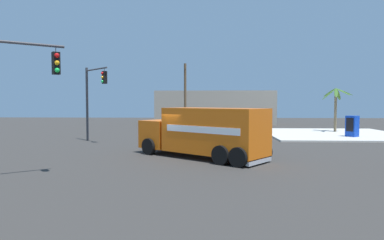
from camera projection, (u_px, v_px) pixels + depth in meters
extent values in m
plane|color=#33302D|center=(182.00, 156.00, 20.62)|extent=(100.00, 100.00, 0.00)
cube|color=beige|center=(333.00, 134.00, 33.78)|extent=(12.83, 12.83, 0.14)
cube|color=orange|center=(214.00, 131.00, 19.32)|extent=(6.12, 5.49, 2.51)
cube|color=orange|center=(163.00, 134.00, 21.94)|extent=(2.97, 3.06, 1.70)
cube|color=black|center=(153.00, 128.00, 22.48)|extent=(1.30, 1.64, 0.88)
cube|color=#B2B2B7|center=(259.00, 161.00, 17.57)|extent=(1.57, 1.95, 0.21)
cube|color=white|center=(200.00, 130.00, 18.39)|extent=(3.92, 3.03, 0.36)
cube|color=white|center=(226.00, 127.00, 20.24)|extent=(3.92, 3.03, 0.36)
cylinder|color=black|center=(149.00, 147.00, 21.00)|extent=(0.96, 0.83, 1.00)
cylinder|color=black|center=(177.00, 143.00, 22.90)|extent=(0.96, 0.83, 1.00)
cylinder|color=black|center=(221.00, 155.00, 17.57)|extent=(0.96, 0.83, 1.00)
cylinder|color=black|center=(246.00, 150.00, 19.47)|extent=(0.96, 0.83, 1.00)
cylinder|color=black|center=(238.00, 157.00, 16.90)|extent=(0.96, 0.83, 1.00)
cylinder|color=black|center=(263.00, 152.00, 18.79)|extent=(0.96, 0.83, 1.00)
cylinder|color=#38383D|center=(87.00, 104.00, 28.71)|extent=(0.20, 0.20, 6.03)
cylinder|color=#38383D|center=(96.00, 69.00, 27.22)|extent=(2.51, 2.68, 0.12)
cylinder|color=#38383D|center=(104.00, 69.00, 26.15)|extent=(0.03, 0.03, 0.25)
cube|color=black|center=(105.00, 77.00, 26.18)|extent=(0.42, 0.42, 0.95)
sphere|color=red|center=(102.00, 73.00, 26.05)|extent=(0.20, 0.20, 0.20)
sphere|color=#EFA314|center=(102.00, 77.00, 26.06)|extent=(0.20, 0.20, 0.20)
sphere|color=#19CC4C|center=(102.00, 81.00, 26.08)|extent=(0.20, 0.20, 0.20)
cylinder|color=#38383D|center=(4.00, 42.00, 13.63)|extent=(3.75, 2.86, 0.12)
cylinder|color=#38383D|center=(56.00, 49.00, 14.74)|extent=(0.03, 0.03, 0.25)
cube|color=black|center=(56.00, 63.00, 14.77)|extent=(0.42, 0.42, 0.95)
sphere|color=red|center=(57.00, 55.00, 14.61)|extent=(0.20, 0.20, 0.20)
sphere|color=#EFA314|center=(57.00, 63.00, 14.62)|extent=(0.20, 0.20, 0.20)
sphere|color=#19CC4C|center=(57.00, 70.00, 14.64)|extent=(0.20, 0.20, 0.20)
cube|color=#0F38B2|center=(352.00, 126.00, 30.62)|extent=(1.14, 1.17, 1.85)
cube|color=black|center=(350.00, 125.00, 30.39)|extent=(0.42, 0.56, 1.18)
cylinder|color=#7A6647|center=(335.00, 110.00, 35.88)|extent=(0.26, 0.26, 4.38)
ellipsoid|color=#386023|center=(344.00, 92.00, 35.71)|extent=(1.76, 0.43, 0.80)
ellipsoid|color=#386023|center=(338.00, 94.00, 36.34)|extent=(1.18, 1.39, 1.27)
ellipsoid|color=#386023|center=(330.00, 93.00, 36.55)|extent=(1.07, 1.69, 0.91)
ellipsoid|color=#386023|center=(329.00, 94.00, 35.70)|extent=(1.54, 0.60, 1.23)
ellipsoid|color=#386023|center=(336.00, 93.00, 35.04)|extent=(0.87, 1.67, 1.02)
ellipsoid|color=#386023|center=(343.00, 92.00, 35.05)|extent=(1.25, 1.64, 0.85)
cylinder|color=brown|center=(185.00, 96.00, 41.96)|extent=(0.30, 0.30, 7.85)
cube|color=brown|center=(185.00, 69.00, 41.79)|extent=(0.33, 2.20, 0.12)
cube|color=gray|center=(215.00, 108.00, 50.28)|extent=(16.77, 6.00, 4.77)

